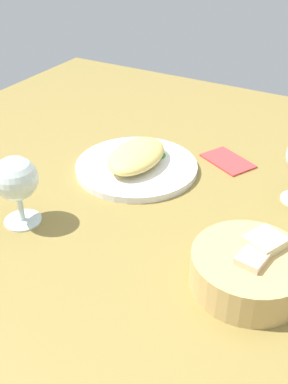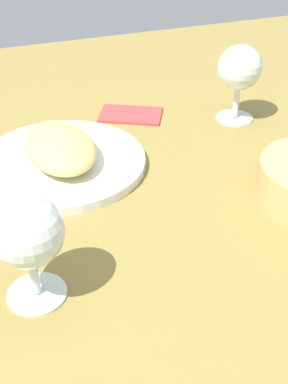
% 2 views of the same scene
% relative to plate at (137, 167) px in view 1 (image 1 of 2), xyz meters
% --- Properties ---
extents(ground_plane, '(1.40, 1.40, 0.02)m').
position_rel_plate_xyz_m(ground_plane, '(0.12, 0.11, -0.02)').
color(ground_plane, olive).
extents(plate, '(0.26, 0.26, 0.01)m').
position_rel_plate_xyz_m(plate, '(0.00, 0.00, 0.00)').
color(plate, white).
rests_on(plate, ground_plane).
extents(omelette, '(0.17, 0.11, 0.04)m').
position_rel_plate_xyz_m(omelette, '(-0.00, 0.00, 0.03)').
color(omelette, '#E1C567').
rests_on(omelette, plate).
extents(lettuce_garnish, '(0.04, 0.04, 0.01)m').
position_rel_plate_xyz_m(lettuce_garnish, '(-0.05, 0.02, 0.01)').
color(lettuce_garnish, '#398D2D').
rests_on(lettuce_garnish, plate).
extents(bread_basket, '(0.17, 0.17, 0.07)m').
position_rel_plate_xyz_m(bread_basket, '(0.21, 0.32, 0.02)').
color(bread_basket, tan).
rests_on(bread_basket, ground_plane).
extents(wine_glass_near, '(0.08, 0.08, 0.13)m').
position_rel_plate_xyz_m(wine_glass_near, '(0.26, -0.08, 0.08)').
color(wine_glass_near, silver).
rests_on(wine_glass_near, ground_plane).
extents(folded_napkin, '(0.11, 0.13, 0.01)m').
position_rel_plate_xyz_m(folded_napkin, '(-0.13, 0.16, -0.00)').
color(folded_napkin, '#DC3939').
rests_on(folded_napkin, ground_plane).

